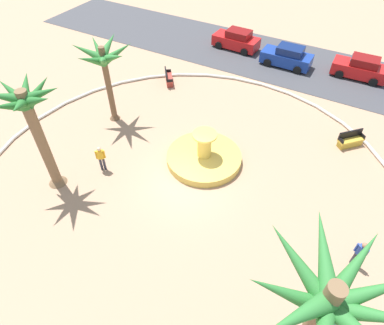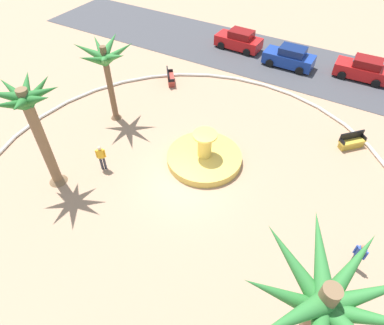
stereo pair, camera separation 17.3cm
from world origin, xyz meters
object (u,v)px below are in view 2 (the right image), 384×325
parked_car_second (289,57)px  parked_car_third (363,69)px  fountain (204,157)px  palm_tree_mid_plaza (321,309)px  parked_car_leftmost (239,40)px  palm_tree_near_fountain (32,115)px  person_cyclist_photo (359,255)px  bench_north (170,79)px  person_pedestrian_stroll (101,157)px  bench_west (351,142)px  palm_tree_by_curb (106,61)px

parked_car_second → parked_car_third: 5.59m
fountain → parked_car_second: fountain is taller
palm_tree_mid_plaza → parked_car_leftmost: size_ratio=1.56×
palm_tree_near_fountain → person_cyclist_photo: bearing=11.0°
palm_tree_mid_plaza → parked_car_second: palm_tree_mid_plaza is taller
parked_car_second → parked_car_third: bearing=10.4°
palm_tree_mid_plaza → bench_north: size_ratio=4.01×
bench_north → parked_car_leftmost: (2.07, 7.88, 0.43)m
person_pedestrian_stroll → parked_car_second: size_ratio=0.41×
palm_tree_near_fountain → person_cyclist_photo: palm_tree_near_fountain is taller
palm_tree_mid_plaza → bench_west: (-0.47, 13.34, -4.54)m
palm_tree_near_fountain → parked_car_third: 23.47m
person_cyclist_photo → person_pedestrian_stroll: (-13.42, -0.89, 0.02)m
person_pedestrian_stroll → parked_car_third: size_ratio=0.41×
bench_north → parked_car_third: size_ratio=0.39×
person_pedestrian_stroll → parked_car_third: (10.61, 17.75, -0.15)m
person_cyclist_photo → parked_car_second: bearing=117.7°
fountain → parked_car_third: fountain is taller
palm_tree_by_curb → parked_car_third: bearing=46.2°
bench_north → person_cyclist_photo: person_cyclist_photo is taller
parked_car_second → person_cyclist_photo: bearing=-62.3°
palm_tree_by_curb → bench_west: size_ratio=3.50×
bench_north → parked_car_third: parked_car_third is taller
person_pedestrian_stroll → bench_north: bearing=100.5°
parked_car_second → fountain: bearing=-92.2°
palm_tree_near_fountain → palm_tree_by_curb: size_ratio=1.15×
person_pedestrian_stroll → parked_car_second: (5.11, 16.74, -0.15)m
palm_tree_by_curb → bench_north: 6.80m
person_cyclist_photo → palm_tree_by_curb: bearing=168.6°
person_cyclist_photo → parked_car_third: parked_car_third is taller
person_pedestrian_stroll → parked_car_second: 17.51m
bench_north → parked_car_leftmost: parked_car_leftmost is taller
parked_car_leftmost → parked_car_second: size_ratio=1.01×
fountain → parked_car_second: bearing=87.8°
palm_tree_near_fountain → parked_car_second: size_ratio=1.51×
person_cyclist_photo → parked_car_leftmost: parked_car_leftmost is taller
palm_tree_mid_plaza → person_cyclist_photo: size_ratio=3.90×
bench_west → parked_car_second: parked_car_second is taller
palm_tree_near_fountain → bench_north: bearing=91.4°
palm_tree_by_curb → bench_north: size_ratio=3.35×
parked_car_leftmost → parked_car_third: bearing=0.9°
palm_tree_by_curb → fountain: bearing=-5.3°
fountain → palm_tree_mid_plaza: bearing=-45.9°
fountain → person_cyclist_photo: bearing=-16.1°
palm_tree_near_fountain → palm_tree_by_curb: palm_tree_near_fountain is taller
palm_tree_near_fountain → parked_car_third: bearing=58.5°
fountain → palm_tree_mid_plaza: 11.76m
fountain → parked_car_second: size_ratio=1.08×
fountain → bench_north: 8.97m
palm_tree_mid_plaza → bench_west: palm_tree_mid_plaza is taller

